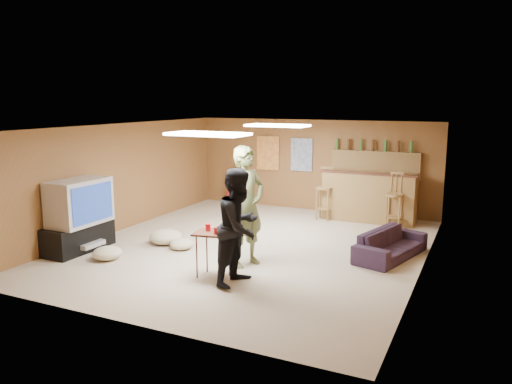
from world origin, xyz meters
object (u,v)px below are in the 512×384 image
at_px(tv_body, 79,202).
at_px(person_black, 239,227).
at_px(person_olive, 246,207).
at_px(tray_table, 213,255).
at_px(sofa, 391,244).
at_px(bar_counter, 369,197).

relative_size(tv_body, person_black, 0.64).
height_order(tv_body, person_olive, person_olive).
bearing_deg(person_black, tray_table, 89.32).
bearing_deg(person_black, sofa, -33.14).
bearing_deg(tray_table, person_black, -7.13).
bearing_deg(person_olive, sofa, -35.37).
bearing_deg(sofa, bar_counter, 36.43).
xyz_separation_m(sofa, tray_table, (-2.28, -2.12, 0.12)).
distance_m(tv_body, person_black, 3.29).
xyz_separation_m(bar_counter, sofa, (0.93, -2.48, -0.31)).
distance_m(person_black, sofa, 2.89).
bearing_deg(person_olive, tray_table, -175.29).
xyz_separation_m(bar_counter, person_black, (-0.87, -4.66, 0.31)).
bearing_deg(bar_counter, tv_body, -133.00).
distance_m(bar_counter, tray_table, 4.80).
bearing_deg(bar_counter, tray_table, -106.40).
bearing_deg(tv_body, person_black, -3.69).
relative_size(bar_counter, tray_table, 2.82).
bearing_deg(person_olive, person_black, -139.97).
bearing_deg(tv_body, bar_counter, 47.00).
bearing_deg(tray_table, sofa, 42.82).
bearing_deg(person_black, bar_counter, -4.12).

